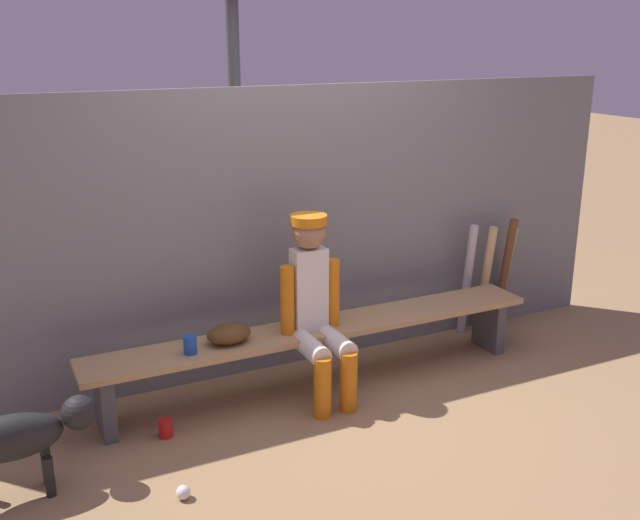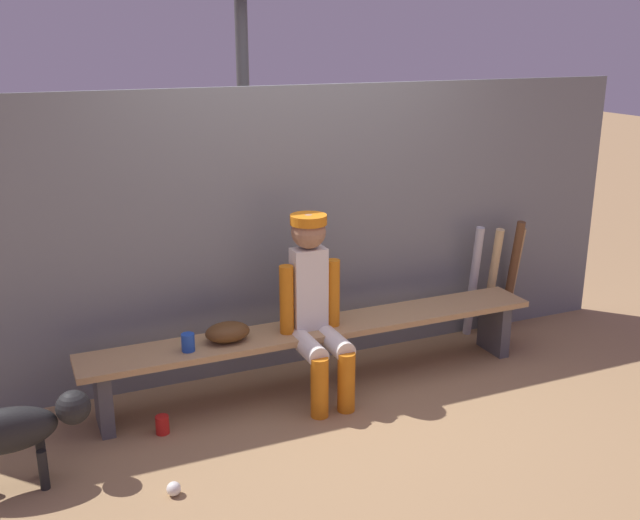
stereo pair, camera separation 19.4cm
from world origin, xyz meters
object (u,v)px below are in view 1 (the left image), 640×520
Objects in this scene: cup_on_bench at (190,345)px; baseball_glove at (229,334)px; dugout_bench at (320,337)px; cup_on_ground at (166,428)px; bat_wood_tan at (505,275)px; baseball at (183,492)px; bat_wood_natural at (485,279)px; player_seated at (316,303)px; bat_wood_dark at (504,275)px; dog at (21,436)px; bat_aluminum_silver at (467,280)px.

baseball_glove is at bearing 10.42° from cup_on_bench.
dugout_bench reaches higher than cup_on_ground.
bat_wood_tan reaches higher than baseball.
baseball is (-2.73, -1.10, -0.40)m from bat_wood_natural.
dugout_bench is 1.58m from bat_wood_natural.
player_seated is 10.76× the size of cup_on_bench.
baseball_glove is at bearing -172.33° from bat_wood_tan.
bat_wood_tan is at bearing 47.10° from bat_wood_dark.
cup_on_bench reaches higher than dog.
cup_on_ground is at bearing -157.32° from baseball_glove.
cup_on_bench is (-2.67, -0.37, 0.06)m from bat_wood_tan.
bat_wood_tan is 1.00× the size of dog.
player_seated reaches higher than cup_on_ground.
cup_on_ground is at bearing -168.71° from bat_aluminum_silver.
bat_wood_tan is 2.70m from cup_on_bench.
cup_on_ground is at bearing -169.79° from dugout_bench.
bat_wood_dark is at bearing 8.08° from dugout_bench.
bat_aluminum_silver is 1.01× the size of bat_wood_natural.
cup_on_ground is 0.50m from cup_on_bench.
cup_on_ground is (-2.65, -0.47, -0.38)m from bat_wood_natural.
bat_wood_tan is at bearing 10.29° from dugout_bench.
cup_on_ground is (-2.50, -0.50, -0.39)m from bat_aluminum_silver.
bat_wood_natural is 0.24m from bat_wood_tan.
baseball_glove is 2.44m from bat_wood_tan.
baseball is at bearing -144.78° from dugout_bench.
baseball_glove is 2.05m from bat_aluminum_silver.
bat_wood_dark is 0.12m from bat_wood_tan.
bat_aluminum_silver is 0.15m from bat_wood_natural.
bat_wood_tan is at bearing 12.95° from player_seated.
player_seated is 1.69m from bat_wood_natural.
baseball_glove reaches higher than cup_on_bench.
cup_on_bench is (-0.81, 0.06, -0.15)m from player_seated.
bat_aluminum_silver is 2.32m from cup_on_bench.
bat_wood_natural reaches higher than dog.
cup_on_ground is (-2.89, -0.52, -0.37)m from bat_wood_tan.
dog is at bearing -169.14° from bat_wood_dark.
player_seated is 1.40× the size of bat_wood_tan.
bat_wood_tan is (0.23, 0.05, -0.01)m from bat_wood_natural.
bat_aluminum_silver is 0.97× the size of bat_wood_dark.
baseball_glove is 2.35m from bat_wood_dark.
bat_aluminum_silver is 0.31m from bat_wood_dark.
baseball is 0.94m from cup_on_bench.
baseball is 0.63m from cup_on_ground.
dog is (-3.66, -0.77, -0.09)m from bat_wood_tan.
bat_wood_dark is (1.71, 0.24, 0.11)m from dugout_bench.
bat_wood_natural is at bearing -10.55° from bat_aluminum_silver.
player_seated is at bearing 10.73° from dog.
bat_wood_dark is at bearing 6.39° from cup_on_bench.
dog is at bearing -168.16° from bat_wood_natural.
bat_wood_tan reaches higher than cup_on_ground.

